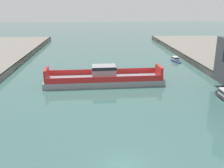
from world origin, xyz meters
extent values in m
plane|color=#3D6660|center=(0.00, 0.00, 0.00)|extent=(400.00, 400.00, 0.00)
cube|color=#939399|center=(-1.17, 27.06, 0.55)|extent=(23.33, 6.94, 1.10)
cube|color=red|center=(-1.29, 30.00, 1.65)|extent=(22.17, 1.02, 1.10)
cube|color=red|center=(-1.05, 24.12, 1.65)|extent=(22.17, 1.02, 1.10)
cube|color=#939399|center=(-1.17, 27.06, 2.37)|extent=(4.75, 3.49, 2.53)
cube|color=black|center=(-1.17, 27.06, 3.28)|extent=(4.79, 3.53, 0.60)
cube|color=red|center=(9.87, 27.51, 2.20)|extent=(0.67, 4.22, 2.20)
cube|color=red|center=(-12.22, 26.61, 2.20)|extent=(0.67, 4.22, 2.20)
ellipsoid|color=navy|center=(19.02, 45.80, 0.18)|extent=(2.43, 5.98, 0.36)
cube|color=silver|center=(18.97, 46.23, 0.81)|extent=(1.47, 2.16, 0.90)
cube|color=black|center=(18.97, 46.23, 0.92)|extent=(1.52, 2.22, 0.27)
camera|label=1|loc=(-2.60, -21.18, 15.25)|focal=40.92mm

